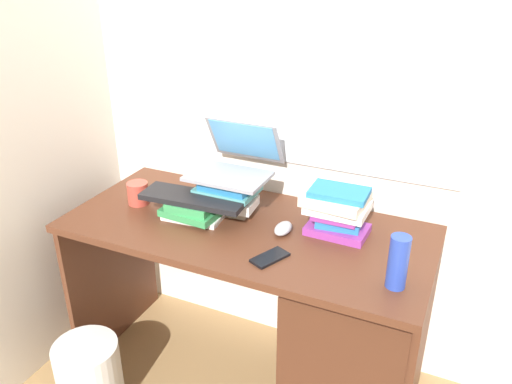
# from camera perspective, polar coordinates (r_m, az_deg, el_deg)

# --- Properties ---
(ground_plane) EXTENTS (6.00, 6.00, 0.00)m
(ground_plane) POSITION_cam_1_polar(r_m,az_deg,el_deg) (2.47, -0.93, -19.46)
(ground_plane) COLOR #9E7A4C
(wall_back) EXTENTS (6.00, 0.06, 2.60)m
(wall_back) POSITION_cam_1_polar(r_m,az_deg,el_deg) (2.14, 3.25, 13.34)
(wall_back) COLOR silver
(wall_back) RESTS_ON ground
(wall_left) EXTENTS (0.05, 6.00, 2.60)m
(wall_left) POSITION_cam_1_polar(r_m,az_deg,el_deg) (2.34, -22.22, 12.62)
(wall_left) COLOR beige
(wall_left) RESTS_ON ground
(desk) EXTENTS (1.42, 0.65, 0.77)m
(desk) POSITION_cam_1_polar(r_m,az_deg,el_deg) (2.08, 8.04, -14.51)
(desk) COLOR #4C2819
(desk) RESTS_ON ground
(book_stack_tall) EXTENTS (0.24, 0.18, 0.15)m
(book_stack_tall) POSITION_cam_1_polar(r_m,az_deg,el_deg) (2.08, -3.08, -0.25)
(book_stack_tall) COLOR gray
(book_stack_tall) RESTS_ON desk
(book_stack_keyboard_riser) EXTENTS (0.24, 0.19, 0.08)m
(book_stack_keyboard_riser) POSITION_cam_1_polar(r_m,az_deg,el_deg) (2.06, -6.90, -1.87)
(book_stack_keyboard_riser) COLOR white
(book_stack_keyboard_riser) RESTS_ON desk
(book_stack_side) EXTENTS (0.25, 0.20, 0.18)m
(book_stack_side) POSITION_cam_1_polar(r_m,az_deg,el_deg) (1.95, 8.96, -1.90)
(book_stack_side) COLOR #8C338C
(book_stack_side) RESTS_ON desk
(laptop) EXTENTS (0.32, 0.32, 0.20)m
(laptop) POSITION_cam_1_polar(r_m,az_deg,el_deg) (2.09, -2.30, 3.48)
(laptop) COLOR gray
(laptop) RESTS_ON book_stack_tall
(keyboard) EXTENTS (0.43, 0.17, 0.02)m
(keyboard) POSITION_cam_1_polar(r_m,az_deg,el_deg) (2.03, -6.90, -0.68)
(keyboard) COLOR black
(keyboard) RESTS_ON book_stack_keyboard_riser
(computer_mouse) EXTENTS (0.06, 0.10, 0.04)m
(computer_mouse) POSITION_cam_1_polar(r_m,az_deg,el_deg) (1.96, 3.02, -4.03)
(computer_mouse) COLOR #A5A8AD
(computer_mouse) RESTS_ON desk
(mug) EXTENTS (0.13, 0.09, 0.09)m
(mug) POSITION_cam_1_polar(r_m,az_deg,el_deg) (2.21, -12.85, -0.13)
(mug) COLOR #B23F33
(mug) RESTS_ON desk
(water_bottle) EXTENTS (0.06, 0.06, 0.18)m
(water_bottle) POSITION_cam_1_polar(r_m,az_deg,el_deg) (1.68, 15.41, -7.46)
(water_bottle) COLOR #263FA5
(water_bottle) RESTS_ON desk
(cell_phone) EXTENTS (0.12, 0.15, 0.01)m
(cell_phone) POSITION_cam_1_polar(r_m,az_deg,el_deg) (1.80, 1.54, -7.24)
(cell_phone) COLOR black
(cell_phone) RESTS_ON desk
(wastebasket) EXTENTS (0.26, 0.26, 0.32)m
(wastebasket) POSITION_cam_1_polar(r_m,az_deg,el_deg) (2.34, -17.87, -18.80)
(wastebasket) COLOR silver
(wastebasket) RESTS_ON ground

